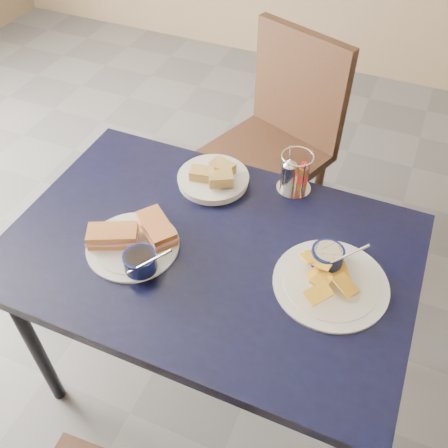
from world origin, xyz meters
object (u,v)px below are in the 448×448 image
at_px(chair_far, 274,129).
at_px(plantain_plate, 329,275).
at_px(sandwich_plate, 135,242).
at_px(dining_table, 209,263).
at_px(condiment_caddy, 294,175).
at_px(bread_basket, 214,178).

distance_m(chair_far, plantain_plate, 1.00).
height_order(chair_far, sandwich_plate, chair_far).
bearing_deg(plantain_plate, chair_far, 116.99).
distance_m(dining_table, chair_far, 0.91).
bearing_deg(sandwich_plate, dining_table, 23.74).
relative_size(plantain_plate, condiment_caddy, 2.27).
xyz_separation_m(sandwich_plate, bread_basket, (0.09, 0.35, -0.01)).
relative_size(sandwich_plate, condiment_caddy, 2.22).
relative_size(chair_far, sandwich_plate, 3.19).
xyz_separation_m(dining_table, chair_far, (-0.10, 0.90, -0.13)).
xyz_separation_m(dining_table, plantain_plate, (0.34, 0.03, 0.09)).
bearing_deg(dining_table, condiment_caddy, 67.21).
xyz_separation_m(plantain_plate, condiment_caddy, (-0.20, 0.31, 0.04)).
xyz_separation_m(dining_table, condiment_caddy, (0.14, 0.34, 0.13)).
bearing_deg(plantain_plate, dining_table, -175.83).
xyz_separation_m(chair_far, condiment_caddy, (0.24, -0.56, 0.26)).
bearing_deg(chair_far, condiment_caddy, -66.63).
distance_m(sandwich_plate, plantain_plate, 0.54).
distance_m(sandwich_plate, bread_basket, 0.36).
xyz_separation_m(chair_far, sandwich_plate, (-0.09, -0.98, 0.22)).
bearing_deg(chair_far, dining_table, -83.62).
bearing_deg(chair_far, sandwich_plate, -95.23).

